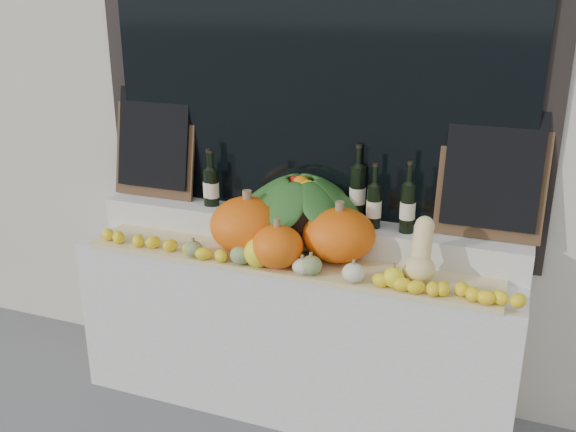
{
  "coord_description": "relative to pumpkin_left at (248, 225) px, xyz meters",
  "views": [
    {
      "loc": [
        1.05,
        -1.32,
        2.19
      ],
      "look_at": [
        0.0,
        1.45,
        1.12
      ],
      "focal_mm": 40.0,
      "sensor_mm": 36.0,
      "label": 1
    }
  ],
  "objects": [
    {
      "name": "wine_bottle_far_left",
      "position": [
        -0.33,
        0.23,
        0.1
      ],
      "size": [
        0.08,
        0.08,
        0.32
      ],
      "color": "black",
      "rests_on": "rear_tier"
    },
    {
      "name": "rear_tier",
      "position": [
        0.22,
        0.23,
        -0.09
      ],
      "size": [
        2.3,
        0.25,
        0.16
      ],
      "primitive_type": "cube",
      "color": "silver",
      "rests_on": "display_sill"
    },
    {
      "name": "chalkboard_left",
      "position": [
        -0.7,
        0.29,
        0.31
      ],
      "size": [
        0.5,
        0.15,
        0.61
      ],
      "rotation": [
        -0.2,
        0.0,
        0.0
      ],
      "color": "#4C331E",
      "rests_on": "rear_tier"
    },
    {
      "name": "pumpkin_right",
      "position": [
        0.46,
        0.06,
        -0.01
      ],
      "size": [
        0.46,
        0.46,
        0.26
      ],
      "primitive_type": "ellipsoid",
      "rotation": [
        0.0,
        0.0,
        -0.33
      ],
      "color": "orange",
      "rests_on": "straw_bedding"
    },
    {
      "name": "chalkboard_right",
      "position": [
        1.14,
        0.29,
        0.31
      ],
      "size": [
        0.5,
        0.15,
        0.61
      ],
      "rotation": [
        -0.2,
        0.0,
        0.0
      ],
      "color": "#4C331E",
      "rests_on": "rear_tier"
    },
    {
      "name": "straw_bedding",
      "position": [
        0.22,
        -0.05,
        -0.15
      ],
      "size": [
        2.1,
        0.32,
        0.02
      ],
      "primitive_type": "cube",
      "color": "tan",
      "rests_on": "display_sill"
    },
    {
      "name": "lemon_heap",
      "position": [
        0.22,
        -0.16,
        -0.11
      ],
      "size": [
        2.2,
        0.16,
        0.06
      ],
      "primitive_type": null,
      "color": "yellow",
      "rests_on": "straw_bedding"
    },
    {
      "name": "wine_bottle_far_right",
      "position": [
        0.77,
        0.2,
        0.12
      ],
      "size": [
        0.08,
        0.08,
        0.36
      ],
      "color": "black",
      "rests_on": "rear_tier"
    },
    {
      "name": "produce_bowl",
      "position": [
        0.21,
        0.21,
        0.11
      ],
      "size": [
        0.69,
        0.69,
        0.24
      ],
      "color": "black",
      "rests_on": "rear_tier"
    },
    {
      "name": "decorative_gourds",
      "position": [
        0.27,
        -0.16,
        -0.09
      ],
      "size": [
        1.1,
        0.13,
        0.17
      ],
      "color": "#305D1C",
      "rests_on": "straw_bedding"
    },
    {
      "name": "butternut_squash",
      "position": [
        0.88,
        -0.04,
        -0.02
      ],
      "size": [
        0.15,
        0.21,
        0.29
      ],
      "color": "#ECD28B",
      "rests_on": "straw_bedding"
    },
    {
      "name": "pumpkin_left",
      "position": [
        0.0,
        0.0,
        0.0
      ],
      "size": [
        0.43,
        0.43,
        0.28
      ],
      "primitive_type": "ellipsoid",
      "rotation": [
        0.0,
        0.0,
        0.14
      ],
      "color": "orange",
      "rests_on": "straw_bedding"
    },
    {
      "name": "wine_bottle_near_right",
      "position": [
        0.6,
        0.21,
        0.11
      ],
      "size": [
        0.08,
        0.08,
        0.33
      ],
      "color": "black",
      "rests_on": "rear_tier"
    },
    {
      "name": "wine_bottle_near_left",
      "position": [
        -0.31,
        0.23,
        0.1
      ],
      "size": [
        0.08,
        0.08,
        0.31
      ],
      "color": "black",
      "rests_on": "rear_tier"
    },
    {
      "name": "wine_bottle_tall",
      "position": [
        0.49,
        0.29,
        0.14
      ],
      "size": [
        0.08,
        0.08,
        0.4
      ],
      "color": "black",
      "rests_on": "rear_tier"
    },
    {
      "name": "display_sill",
      "position": [
        0.22,
        0.08,
        -0.61
      ],
      "size": [
        2.3,
        0.55,
        0.88
      ],
      "primitive_type": "cube",
      "color": "silver",
      "rests_on": "ground"
    },
    {
      "name": "pumpkin_center",
      "position": [
        0.21,
        -0.13,
        -0.04
      ],
      "size": [
        0.3,
        0.3,
        0.21
      ],
      "primitive_type": "ellipsoid",
      "rotation": [
        0.0,
        0.0,
        -0.21
      ],
      "color": "orange",
      "rests_on": "straw_bedding"
    }
  ]
}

